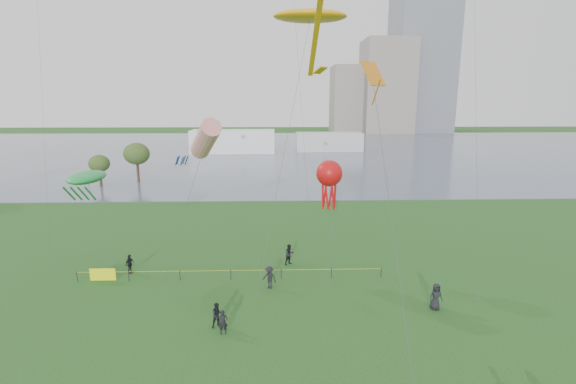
{
  "coord_description": "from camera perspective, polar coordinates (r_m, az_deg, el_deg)",
  "views": [
    {
      "loc": [
        -0.83,
        -16.73,
        13.96
      ],
      "look_at": [
        0.0,
        10.0,
        8.0
      ],
      "focal_mm": 26.0,
      "sensor_mm": 36.0,
      "label": 1
    }
  ],
  "objects": [
    {
      "name": "lake",
      "position": [
        117.56,
        -1.36,
        5.75
      ],
      "size": [
        400.0,
        120.0,
        0.08
      ],
      "primitive_type": "cube",
      "color": "#515C6F",
      "rests_on": "ground_plane"
    },
    {
      "name": "building_mid",
      "position": [
        184.83,
        13.3,
        13.8
      ],
      "size": [
        20.0,
        20.0,
        38.0
      ],
      "primitive_type": "cube",
      "color": "gray",
      "rests_on": "ground_plane"
    },
    {
      "name": "building_low",
      "position": [
        187.62,
        8.51,
        12.44
      ],
      "size": [
        16.0,
        18.0,
        28.0
      ],
      "primitive_type": "cube",
      "color": "gray",
      "rests_on": "ground_plane"
    },
    {
      "name": "pavilion_left",
      "position": [
        112.82,
        -7.5,
        6.88
      ],
      "size": [
        22.0,
        8.0,
        6.0
      ],
      "primitive_type": "cube",
      "color": "white",
      "rests_on": "ground_plane"
    },
    {
      "name": "pavilion_right",
      "position": [
        116.25,
        5.61,
        6.85
      ],
      "size": [
        18.0,
        7.0,
        5.0
      ],
      "primitive_type": "cube",
      "color": "silver",
      "rests_on": "ground_plane"
    },
    {
      "name": "trees",
      "position": [
        74.5,
        -31.64,
        4.12
      ],
      "size": [
        27.58,
        16.38,
        8.37
      ],
      "color": "#3A251A",
      "rests_on": "ground_plane"
    },
    {
      "name": "fence",
      "position": [
        35.03,
        -18.02,
        -10.59
      ],
      "size": [
        24.07,
        0.07,
        1.05
      ],
      "color": "black",
      "rests_on": "ground_plane"
    },
    {
      "name": "spectator_a",
      "position": [
        27.44,
        -9.62,
        -16.26
      ],
      "size": [
        0.98,
        0.9,
        1.62
      ],
      "primitive_type": "imported",
      "rotation": [
        0.0,
        0.0,
        0.47
      ],
      "color": "black",
      "rests_on": "ground_plane"
    },
    {
      "name": "spectator_b",
      "position": [
        31.99,
        -2.55,
        -11.59
      ],
      "size": [
        1.31,
        1.12,
        1.75
      ],
      "primitive_type": "imported",
      "rotation": [
        0.0,
        0.0,
        -0.51
      ],
      "color": "black",
      "rests_on": "ground_plane"
    },
    {
      "name": "spectator_c",
      "position": [
        36.94,
        -20.85,
        -9.17
      ],
      "size": [
        0.71,
        1.01,
        1.6
      ],
      "primitive_type": "imported",
      "rotation": [
        0.0,
        0.0,
        1.19
      ],
      "color": "black",
      "rests_on": "ground_plane"
    },
    {
      "name": "spectator_d",
      "position": [
        30.72,
        19.56,
        -13.31
      ],
      "size": [
        0.98,
        0.71,
        1.85
      ],
      "primitive_type": "imported",
      "rotation": [
        0.0,
        0.0,
        0.14
      ],
      "color": "black",
      "rests_on": "ground_plane"
    },
    {
      "name": "spectator_f",
      "position": [
        26.69,
        -8.86,
        -17.2
      ],
      "size": [
        0.64,
        0.5,
        1.55
      ],
      "primitive_type": "imported",
      "rotation": [
        0.0,
        0.0,
        0.26
      ],
      "color": "black",
      "rests_on": "ground_plane"
    },
    {
      "name": "spectator_g",
      "position": [
        36.29,
        0.22,
        -8.53
      ],
      "size": [
        1.11,
        1.07,
        1.8
      ],
      "primitive_type": "imported",
      "rotation": [
        0.0,
        0.0,
        0.64
      ],
      "color": "black",
      "rests_on": "ground_plane"
    },
    {
      "name": "kite_stingray",
      "position": [
        34.55,
        3.04,
        22.81
      ],
      "size": [
        7.1,
        10.26,
        20.62
      ],
      "rotation": [
        0.0,
        0.0,
        0.38
      ],
      "color": "#3F3F42"
    },
    {
      "name": "kite_windsock",
      "position": [
        35.43,
        -11.25,
        7.09
      ],
      "size": [
        4.96,
        6.23,
        12.58
      ],
      "rotation": [
        0.0,
        0.0,
        0.41
      ],
      "color": "#3F3F42"
    },
    {
      "name": "kite_creature",
      "position": [
        37.87,
        -25.81,
        1.79
      ],
      "size": [
        3.78,
        4.85,
        8.19
      ],
      "rotation": [
        0.0,
        0.0,
        0.23
      ],
      "color": "#3F3F42"
    },
    {
      "name": "kite_octopus",
      "position": [
        33.57,
        5.66,
        2.42
      ],
      "size": [
        2.12,
        4.16,
        9.23
      ],
      "rotation": [
        0.0,
        0.0,
        0.07
      ],
      "color": "#3F3F42"
    },
    {
      "name": "kite_delta",
      "position": [
        23.28,
        11.78,
        13.96
      ],
      "size": [
        1.62,
        10.21,
        15.98
      ],
      "rotation": [
        0.0,
        0.0,
        0.33
      ],
      "color": "#3F3F42"
    }
  ]
}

